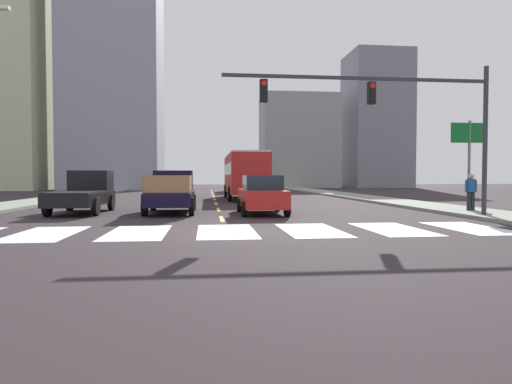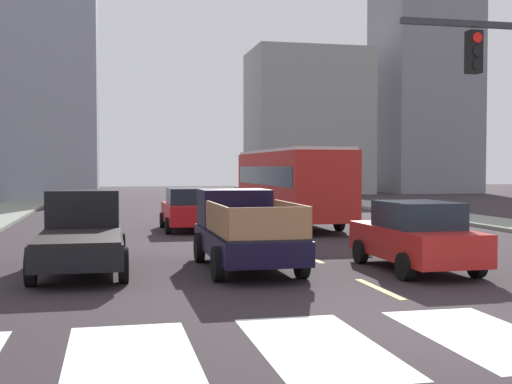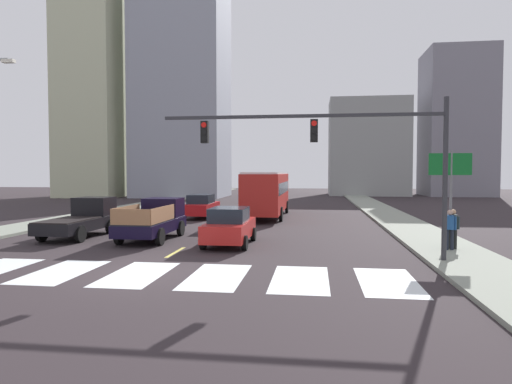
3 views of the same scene
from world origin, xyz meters
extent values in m
plane|color=#2E2629|center=(0.00, 0.00, 0.00)|extent=(160.00, 160.00, 0.00)
cube|color=gray|center=(11.26, 18.00, 0.07)|extent=(3.03, 110.00, 0.15)
cube|color=gray|center=(-11.26, 18.00, 0.07)|extent=(3.03, 110.00, 0.15)
cube|color=silver|center=(-2.64, 0.00, 0.00)|extent=(1.75, 3.68, 0.01)
cube|color=silver|center=(0.00, 0.00, 0.00)|extent=(1.75, 3.68, 0.01)
cube|color=silver|center=(2.64, 0.00, 0.00)|extent=(1.75, 3.68, 0.01)
cube|color=silver|center=(5.28, 0.00, 0.00)|extent=(1.75, 3.68, 0.01)
cube|color=silver|center=(7.92, 0.00, 0.00)|extent=(1.75, 3.68, 0.01)
cube|color=#D2C252|center=(0.00, 4.00, 0.00)|extent=(0.16, 2.40, 0.01)
cube|color=#D2C252|center=(0.00, 9.00, 0.00)|extent=(0.16, 2.40, 0.01)
cube|color=#D2C252|center=(0.00, 14.00, 0.00)|extent=(0.16, 2.40, 0.01)
cube|color=#D2C252|center=(0.00, 19.00, 0.00)|extent=(0.16, 2.40, 0.01)
cube|color=#D2C252|center=(0.00, 24.00, 0.00)|extent=(0.16, 2.40, 0.01)
cube|color=#D2C252|center=(0.00, 29.00, 0.00)|extent=(0.16, 2.40, 0.01)
cube|color=#D2C252|center=(0.00, 34.00, 0.00)|extent=(0.16, 2.40, 0.01)
cube|color=#D2C252|center=(0.00, 39.00, 0.00)|extent=(0.16, 2.40, 0.01)
cube|color=black|center=(-2.21, 7.16, 0.68)|extent=(1.96, 5.20, 0.56)
cube|color=black|center=(-2.21, 8.86, 1.46)|extent=(1.84, 1.60, 1.00)
cube|color=#19232D|center=(-2.21, 9.30, 1.64)|extent=(1.72, 0.08, 0.56)
cube|color=black|center=(-2.21, 6.21, 0.99)|extent=(1.84, 3.30, 0.06)
cylinder|color=black|center=(-3.19, 8.72, 0.40)|extent=(0.22, 0.80, 0.80)
cylinder|color=black|center=(-1.23, 8.72, 0.40)|extent=(0.22, 0.80, 0.80)
cylinder|color=black|center=(-3.19, 5.60, 0.40)|extent=(0.22, 0.80, 0.80)
cylinder|color=black|center=(-1.23, 5.60, 0.40)|extent=(0.22, 0.80, 0.80)
cube|color=#936341|center=(-3.11, 6.21, 1.37)|extent=(0.06, 3.17, 0.70)
cube|color=#936341|center=(-1.31, 6.21, 1.37)|extent=(0.06, 3.17, 0.70)
cube|color=#936341|center=(-2.21, 4.62, 1.37)|extent=(1.80, 0.06, 0.70)
cube|color=black|center=(-6.24, 7.46, 0.68)|extent=(1.96, 5.20, 0.56)
cube|color=black|center=(-6.24, 9.16, 1.46)|extent=(1.84, 1.60, 1.00)
cube|color=#19232D|center=(-6.24, 9.60, 1.64)|extent=(1.72, 0.08, 0.56)
cube|color=black|center=(-6.24, 6.51, 0.99)|extent=(1.84, 3.30, 0.06)
cylinder|color=black|center=(-7.22, 9.02, 0.40)|extent=(0.22, 0.80, 0.80)
cylinder|color=black|center=(-5.26, 9.02, 0.40)|extent=(0.22, 0.80, 0.80)
cylinder|color=black|center=(-7.22, 5.90, 0.40)|extent=(0.22, 0.80, 0.80)
cylinder|color=black|center=(-5.26, 5.90, 0.40)|extent=(0.22, 0.80, 0.80)
cube|color=#B2221D|center=(2.21, 19.17, 1.85)|extent=(2.50, 10.80, 2.70)
cube|color=#19232D|center=(2.21, 19.17, 2.20)|extent=(2.52, 9.94, 0.80)
cube|color=silver|center=(2.21, 19.17, 3.26)|extent=(2.40, 10.37, 0.12)
cylinder|color=black|center=(0.96, 22.52, 0.50)|extent=(0.22, 1.00, 1.00)
cylinder|color=black|center=(3.46, 22.52, 0.50)|extent=(0.22, 1.00, 1.00)
cylinder|color=black|center=(0.96, 16.20, 0.50)|extent=(0.22, 1.00, 1.00)
cylinder|color=black|center=(3.46, 16.20, 0.50)|extent=(0.22, 1.00, 1.00)
cube|color=red|center=(-2.47, 17.79, 0.70)|extent=(1.80, 4.40, 0.76)
cube|color=#1E2833|center=(-2.47, 17.64, 1.40)|extent=(1.58, 2.11, 0.64)
cylinder|color=black|center=(-3.37, 19.16, 0.32)|extent=(0.22, 0.64, 0.64)
cylinder|color=black|center=(-1.57, 19.16, 0.32)|extent=(0.22, 0.64, 0.64)
cylinder|color=black|center=(-3.37, 16.43, 0.32)|extent=(0.22, 0.64, 0.64)
cylinder|color=black|center=(-1.57, 16.43, 0.32)|extent=(0.22, 0.64, 0.64)
cube|color=red|center=(1.87, 6.18, 0.70)|extent=(1.80, 4.40, 0.76)
cube|color=#1E2833|center=(1.87, 6.03, 1.40)|extent=(1.58, 2.11, 0.64)
cylinder|color=black|center=(0.97, 7.54, 0.32)|extent=(0.22, 0.64, 0.64)
cylinder|color=black|center=(2.77, 7.54, 0.32)|extent=(0.22, 0.64, 0.64)
cylinder|color=black|center=(0.97, 4.81, 0.32)|extent=(0.22, 0.64, 0.64)
cylinder|color=black|center=(2.77, 4.81, 0.32)|extent=(0.22, 0.64, 0.64)
cylinder|color=#2D2D33|center=(10.34, 2.96, 3.00)|extent=(0.18, 0.18, 6.00)
cube|color=#2D2D33|center=(5.16, 2.96, 5.40)|extent=(10.37, 0.12, 0.12)
cube|color=black|center=(5.68, 2.96, 4.85)|extent=(0.28, 0.24, 0.84)
cylinder|color=red|center=(5.68, 2.83, 5.11)|extent=(0.20, 0.04, 0.20)
cylinder|color=black|center=(5.68, 2.83, 4.85)|extent=(0.20, 0.04, 0.20)
cylinder|color=black|center=(5.68, 2.83, 4.59)|extent=(0.20, 0.04, 0.20)
cube|color=black|center=(1.53, 2.96, 4.85)|extent=(0.28, 0.24, 0.84)
cylinder|color=red|center=(1.53, 2.83, 5.11)|extent=(0.20, 0.04, 0.20)
cylinder|color=black|center=(1.53, 2.83, 4.85)|extent=(0.20, 0.04, 0.20)
cylinder|color=black|center=(1.53, 2.83, 4.59)|extent=(0.20, 0.04, 0.20)
cylinder|color=slate|center=(11.28, 5.51, 2.10)|extent=(0.12, 0.12, 4.20)
cube|color=#116225|center=(11.23, 5.49, 3.65)|extent=(1.70, 0.06, 0.90)
cube|color=silver|center=(-9.03, 6.30, 8.70)|extent=(0.60, 0.28, 0.16)
cylinder|color=#1E232F|center=(11.07, 5.19, 0.57)|extent=(0.14, 0.14, 0.84)
cylinder|color=#1E232F|center=(11.27, 5.19, 0.57)|extent=(0.14, 0.14, 0.84)
cylinder|color=navy|center=(11.17, 5.19, 1.28)|extent=(0.34, 0.34, 0.58)
cylinder|color=navy|center=(10.95, 5.19, 1.24)|extent=(0.09, 0.09, 0.54)
cylinder|color=navy|center=(11.39, 5.19, 1.24)|extent=(0.09, 0.09, 0.54)
sphere|color=tan|center=(11.17, 5.19, 1.68)|extent=(0.22, 0.22, 0.22)
cylinder|color=black|center=(11.28, 5.46, 0.57)|extent=(0.14, 0.14, 0.84)
cylinder|color=black|center=(11.48, 5.46, 0.57)|extent=(0.14, 0.14, 0.84)
cylinder|color=#2A383A|center=(11.38, 5.46, 1.28)|extent=(0.34, 0.34, 0.58)
cylinder|color=#2A383A|center=(11.16, 5.46, 1.24)|extent=(0.09, 0.09, 0.54)
cylinder|color=#2A383A|center=(11.60, 5.46, 1.24)|extent=(0.09, 0.09, 0.54)
sphere|color=tan|center=(11.38, 5.46, 1.68)|extent=(0.22, 0.22, 0.22)
cube|color=#8F93A1|center=(-12.37, 45.72, 25.58)|extent=(11.85, 9.93, 51.15)
cube|color=beige|center=(-24.25, 45.28, 15.35)|extent=(7.93, 11.25, 30.71)
cube|color=gray|center=(13.38, 53.28, 6.93)|extent=(11.16, 8.10, 13.86)
cube|color=gray|center=(25.70, 53.27, 10.31)|extent=(8.86, 8.71, 20.63)
camera|label=1|loc=(-0.60, -13.50, 1.67)|focal=31.21mm
camera|label=2|loc=(-5.54, -9.01, 2.57)|focal=46.51mm
camera|label=3|loc=(5.71, -13.71, 3.30)|focal=31.23mm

